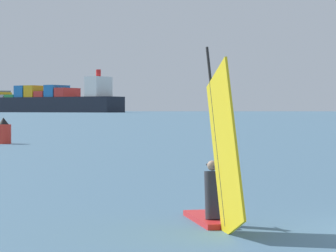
% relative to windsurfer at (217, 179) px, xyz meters
% --- Properties ---
extents(windsurfer, '(0.92, 3.72, 3.99)m').
position_rel_windsurfer_xyz_m(windsurfer, '(0.00, 0.00, 0.00)').
color(windsurfer, red).
rests_on(windsurfer, ground_plane).
extents(cargo_ship, '(137.21, 107.66, 35.83)m').
position_rel_windsurfer_xyz_m(cargo_ship, '(-70.02, 627.24, 8.70)').
color(cargo_ship, black).
rests_on(cargo_ship, ground_plane).
extents(distant_headland, '(1047.72, 442.21, 28.39)m').
position_rel_windsurfer_xyz_m(distant_headland, '(106.59, 1179.04, 13.19)').
color(distant_headland, '#756B56').
rests_on(distant_headland, ground_plane).
extents(channel_buoy, '(1.10, 1.10, 1.89)m').
position_rel_windsurfer_xyz_m(channel_buoy, '(-10.70, 37.72, -0.17)').
color(channel_buoy, red).
rests_on(channel_buoy, ground_plane).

